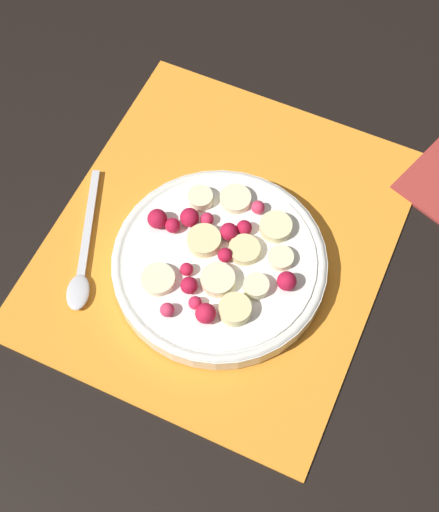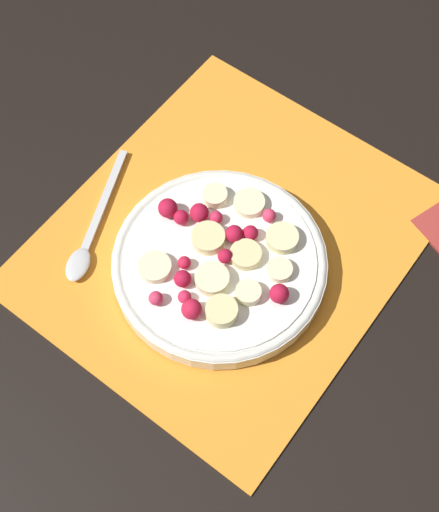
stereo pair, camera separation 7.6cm
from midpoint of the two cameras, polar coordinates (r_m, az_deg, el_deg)
ground_plane at (r=0.81m, az=-2.53°, el=0.97°), size 3.00×3.00×0.00m
placemat at (r=0.81m, az=-2.54°, el=1.07°), size 0.42×0.37×0.01m
fruit_bowl at (r=0.78m, az=-2.79°, el=-0.77°), size 0.24×0.24×0.05m
spoon at (r=0.81m, az=-13.60°, el=-0.98°), size 0.17×0.08×0.01m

